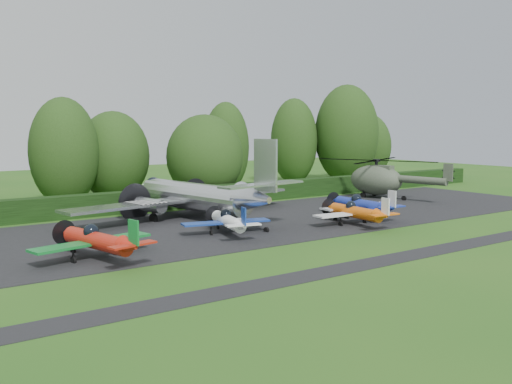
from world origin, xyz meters
TOP-DOWN VIEW (x-y plane):
  - ground at (0.00, 0.00)m, footprint 160.00×160.00m
  - apron at (0.00, 10.00)m, footprint 70.00×18.00m
  - taxiway_verge at (0.00, -6.00)m, footprint 70.00×2.00m
  - hedgerow at (0.00, 21.00)m, footprint 90.00×1.60m
  - transport_plane at (-2.27, 13.81)m, footprint 23.07×17.69m
  - light_plane_red at (-14.49, 4.14)m, footprint 7.71×8.11m
  - light_plane_white at (-3.74, 6.31)m, footprint 6.70×7.04m
  - light_plane_orange at (6.93, 3.76)m, footprint 7.00×7.36m
  - light_plane_blue at (10.01, 6.13)m, footprint 7.45×7.83m
  - helicopter at (21.69, 15.17)m, footprint 13.54×15.85m
  - sign_board at (29.50, 20.50)m, footprint 3.62×0.14m
  - tree_0 at (-9.01, 28.42)m, footprint 6.80×6.80m
  - tree_3 at (30.78, 29.42)m, footprint 8.93×8.93m
  - tree_5 at (-3.13, 30.37)m, footprint 7.75×7.75m
  - tree_7 at (37.65, 32.03)m, footprint 7.27×7.27m
  - tree_8 at (24.12, 32.96)m, footprint 6.53×6.53m
  - tree_9 at (11.05, 29.98)m, footprint 5.67×5.67m
  - tree_10 at (5.49, 25.56)m, footprint 8.47×8.47m

SIDE VIEW (x-z plane):
  - ground at x=0.00m, z-range 0.00..0.00m
  - hedgerow at x=0.00m, z-range -1.00..1.00m
  - taxiway_verge at x=0.00m, z-range 0.00..0.00m
  - apron at x=0.00m, z-range 0.00..0.01m
  - light_plane_white at x=-3.74m, z-range -0.22..2.36m
  - light_plane_orange at x=6.93m, z-range -0.23..2.47m
  - light_plane_blue at x=10.01m, z-range -0.24..2.62m
  - light_plane_red at x=-14.49m, z-range -0.25..2.72m
  - sign_board at x=29.50m, z-range 0.36..2.40m
  - transport_plane at x=-2.27m, z-range -1.64..5.76m
  - helicopter at x=21.69m, z-range 0.16..4.52m
  - tree_10 at x=5.49m, z-range -0.01..9.35m
  - tree_5 at x=-3.13m, z-range -0.01..9.69m
  - tree_7 at x=37.65m, z-range -0.01..9.89m
  - tree_0 at x=-9.01m, z-range -0.01..10.95m
  - tree_9 at x=11.05m, z-range -0.02..10.98m
  - tree_8 at x=24.12m, z-range -0.01..11.87m
  - tree_3 at x=30.78m, z-range -0.01..13.82m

